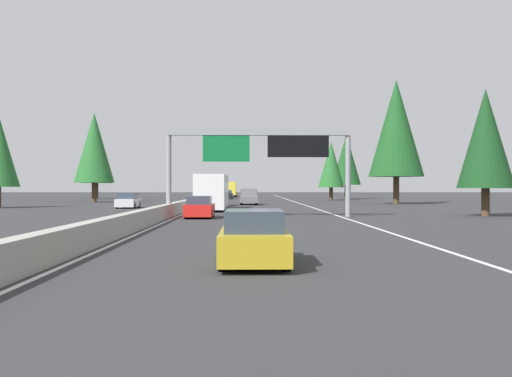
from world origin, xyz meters
TOP-DOWN VIEW (x-y plane):
  - ground_plane at (60.00, 0.00)m, footprint 320.00×320.00m
  - median_barrier at (80.00, 0.30)m, footprint 180.00×0.56m
  - shoulder_stripe_right at (70.00, -11.52)m, footprint 160.00×0.16m
  - shoulder_stripe_median at (70.00, -0.25)m, footprint 160.00×0.16m
  - sign_gantry_overhead at (39.14, -6.04)m, footprint 0.50×12.68m
  - sedan_far_right at (13.16, -5.25)m, footprint 4.40×1.80m
  - sedan_mid_left at (37.93, -1.91)m, footprint 4.40×1.80m
  - minivan_far_center at (63.27, -1.77)m, footprint 5.00×1.95m
  - sedan_near_center at (100.85, -1.75)m, footprint 4.40×1.80m
  - bus_far_left at (51.77, -1.99)m, footprint 11.50×2.55m
  - pickup_mid_right at (68.29, -5.27)m, footprint 5.60×2.00m
  - box_truck_mid_center at (118.55, -1.72)m, footprint 8.50×2.40m
  - sedan_distant_a at (129.33, -1.90)m, footprint 4.40×1.80m
  - oncoming_near at (56.70, 6.42)m, footprint 4.40×1.80m
  - conifer_right_near at (39.95, -21.84)m, footprint 3.95×3.95m
  - conifer_right_mid at (70.91, -22.99)m, footprint 6.57×6.57m
  - conifer_right_far at (90.32, -17.77)m, footprint 3.89×3.89m
  - conifer_right_distant at (99.59, -21.57)m, footprint 4.76×4.76m
  - conifer_left_mid at (78.90, 15.13)m, footprint 5.24×5.24m
  - conifer_left_far at (100.17, 19.97)m, footprint 5.30×5.30m

SIDE VIEW (x-z plane):
  - ground_plane at x=60.00m, z-range 0.00..0.00m
  - shoulder_stripe_right at x=70.00m, z-range 0.00..0.01m
  - shoulder_stripe_median at x=70.00m, z-range 0.00..0.01m
  - median_barrier at x=80.00m, z-range 0.00..0.90m
  - sedan_far_right at x=13.16m, z-range -0.05..1.42m
  - sedan_mid_left at x=37.93m, z-range -0.05..1.42m
  - sedan_near_center at x=100.85m, z-range -0.05..1.42m
  - sedan_distant_a at x=129.33m, z-range -0.05..1.42m
  - oncoming_near at x=56.70m, z-range -0.05..1.42m
  - pickup_mid_right at x=68.29m, z-range -0.02..1.84m
  - minivan_far_center at x=63.27m, z-range 0.11..1.80m
  - box_truck_mid_center at x=118.55m, z-range 0.14..3.09m
  - bus_far_left at x=51.77m, z-range 0.17..3.27m
  - sign_gantry_overhead at x=39.14m, z-range 1.80..7.90m
  - conifer_right_far at x=90.32m, z-range 0.95..9.79m
  - conifer_right_near at x=39.95m, z-range 0.96..9.94m
  - conifer_right_distant at x=99.59m, z-range 1.16..11.98m
  - conifer_left_mid at x=78.90m, z-range 1.28..13.18m
  - conifer_left_far at x=100.17m, z-range 1.30..13.34m
  - conifer_right_mid at x=70.91m, z-range 1.62..16.56m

